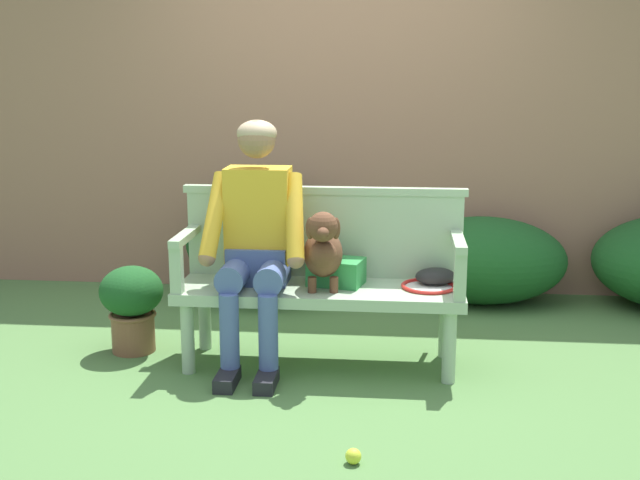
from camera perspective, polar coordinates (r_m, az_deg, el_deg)
ground_plane at (r=4.45m, az=0.00°, el=-8.72°), size 40.00×40.00×0.00m
brick_garden_fence at (r=5.86m, az=1.65°, el=8.72°), size 8.00×0.30×2.47m
hedge_bush_mid_right at (r=5.61m, az=11.34°, el=-1.40°), size 1.13×0.72×0.59m
hedge_bush_far_right at (r=5.63m, az=-3.79°, el=0.02°), size 1.12×0.93×0.81m
garden_bench at (r=4.33m, az=0.00°, el=-4.03°), size 1.52×0.50×0.44m
bench_backrest at (r=4.47m, az=0.28°, el=0.64°), size 1.56×0.06×0.50m
bench_armrest_left_end at (r=4.31m, az=-9.65°, el=-0.68°), size 0.06×0.50×0.28m
bench_armrest_right_end at (r=4.17m, az=9.74°, el=-1.11°), size 0.06×0.50×0.28m
person_seated at (r=4.29m, az=-4.51°, el=0.37°), size 0.56×0.65×1.31m
dog_on_bench at (r=4.19m, az=0.22°, el=-0.66°), size 0.23×0.44×0.43m
tennis_racket at (r=4.34m, az=7.69°, el=-3.14°), size 0.34×0.58×0.03m
baseball_glove at (r=4.38m, az=8.13°, el=-2.54°), size 0.26×0.22×0.09m
sports_bag at (r=4.33m, az=1.15°, el=-2.24°), size 0.32×0.26×0.14m
tennis_ball at (r=3.41m, az=2.35°, el=-14.93°), size 0.07×0.07×0.07m
potted_plant at (r=4.68m, az=-13.08°, el=-4.29°), size 0.35×0.35×0.49m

